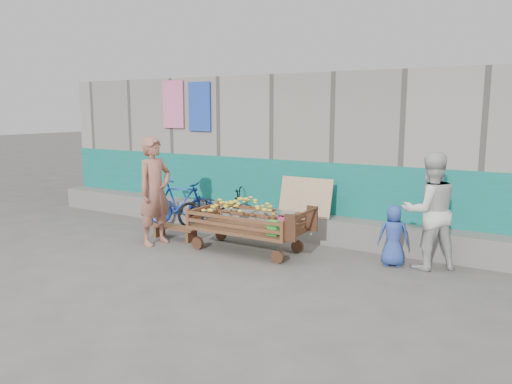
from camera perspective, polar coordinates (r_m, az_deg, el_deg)
The scene contains 9 objects.
ground at distance 7.41m, azimuth -4.12°, elevation -9.03°, with size 80.00×80.00×0.00m, color #54514C.
building_wall at distance 10.63m, azimuth 8.54°, elevation 4.58°, with size 12.00×3.50×3.00m.
banana_cart at distance 8.30m, azimuth -1.27°, elevation -2.80°, with size 2.03×0.93×0.87m.
bench at distance 9.25m, azimuth -9.25°, elevation -4.27°, with size 0.95×0.28×0.24m.
vendor_man at distance 8.83m, azimuth -11.48°, elevation 0.09°, with size 0.69×0.45×1.88m, color #9E614F.
woman at distance 7.77m, azimuth 19.22°, elevation -2.06°, with size 0.84×0.66×1.74m, color silver.
child at distance 7.82m, azimuth 15.43°, elevation -4.81°, with size 0.46×0.30×0.94m, color #2E49A1.
bicycle_dark at distance 9.78m, azimuth -4.47°, elevation -1.93°, with size 0.56×1.61×0.85m, color black.
bicycle_blue at distance 10.25m, azimuth -8.68°, elevation -1.24°, with size 0.44×1.55×0.93m, color navy.
Camera 1 is at (4.09, -5.72, 2.34)m, focal length 35.00 mm.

